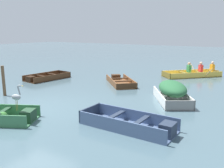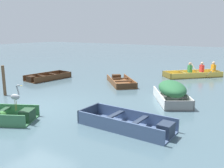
% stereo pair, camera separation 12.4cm
% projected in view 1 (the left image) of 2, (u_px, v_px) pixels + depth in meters
% --- Properties ---
extents(ground_plane, '(80.00, 80.00, 0.00)m').
position_uv_depth(ground_plane, '(32.00, 109.00, 9.16)').
color(ground_plane, '#47606B').
extents(skiff_wooden_brown_near_moored, '(2.64, 2.70, 0.30)m').
position_uv_depth(skiff_wooden_brown_near_moored, '(120.00, 82.00, 13.58)').
color(skiff_wooden_brown_near_moored, brown).
rests_on(skiff_wooden_brown_near_moored, ground).
extents(skiff_dark_varnish_mid_moored, '(1.47, 2.74, 0.33)m').
position_uv_depth(skiff_dark_varnish_mid_moored, '(46.00, 78.00, 14.63)').
color(skiff_dark_varnish_mid_moored, '#4C2D19').
rests_on(skiff_dark_varnish_mid_moored, ground).
extents(skiff_slate_blue_far_moored, '(2.87, 1.11, 0.41)m').
position_uv_depth(skiff_slate_blue_far_moored, '(132.00, 124.00, 7.30)').
color(skiff_slate_blue_far_moored, '#475B7F').
rests_on(skiff_slate_blue_far_moored, ground).
extents(skiff_white_outer_moored, '(2.22, 2.62, 0.84)m').
position_uv_depth(skiff_white_outer_moored, '(172.00, 90.00, 10.03)').
color(skiff_white_outer_moored, white).
rests_on(skiff_white_outer_moored, ground).
extents(rowboat_yellow_with_crew, '(3.29, 3.35, 0.91)m').
position_uv_depth(rowboat_yellow_with_crew, '(195.00, 73.00, 15.63)').
color(rowboat_yellow_with_crew, '#E5BC47').
rests_on(rowboat_yellow_with_crew, ground).
extents(heron_on_dinghy, '(0.46, 0.21, 0.84)m').
position_uv_depth(heron_on_dinghy, '(16.00, 96.00, 7.63)').
color(heron_on_dinghy, olive).
rests_on(heron_on_dinghy, dinghy_green_foreground).
extents(mooring_post, '(0.13, 0.13, 1.33)m').
position_uv_depth(mooring_post, '(4.00, 81.00, 10.92)').
color(mooring_post, brown).
rests_on(mooring_post, ground).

